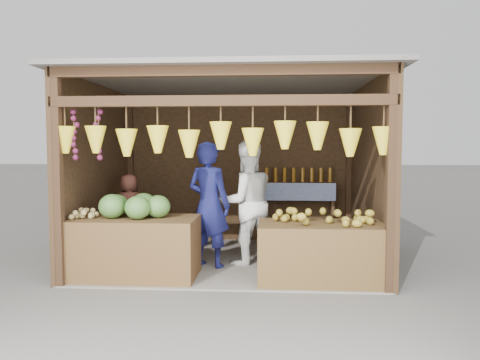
% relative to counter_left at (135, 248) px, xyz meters
% --- Properties ---
extents(ground, '(80.00, 80.00, 0.00)m').
position_rel_counter_left_xyz_m(ground, '(1.14, 1.01, -0.39)').
color(ground, '#514F49').
rests_on(ground, ground).
extents(stall_structure, '(4.30, 3.30, 2.66)m').
position_rel_counter_left_xyz_m(stall_structure, '(1.11, 0.97, 1.28)').
color(stall_structure, slate).
rests_on(stall_structure, ground).
extents(back_shelf, '(1.25, 0.32, 1.32)m').
position_rel_counter_left_xyz_m(back_shelf, '(2.19, 2.29, 0.48)').
color(back_shelf, '#382314').
rests_on(back_shelf, ground).
extents(counter_left, '(1.57, 0.85, 0.78)m').
position_rel_counter_left_xyz_m(counter_left, '(0.00, 0.00, 0.00)').
color(counter_left, '#54361C').
rests_on(counter_left, ground).
extents(counter_right, '(1.59, 0.85, 0.73)m').
position_rel_counter_left_xyz_m(counter_right, '(2.37, -0.03, -0.02)').
color(counter_right, '#463117').
rests_on(counter_right, ground).
extents(stool, '(0.30, 0.30, 0.28)m').
position_rel_counter_left_xyz_m(stool, '(-0.39, 1.04, -0.25)').
color(stool, black).
rests_on(stool, ground).
extents(man_standing, '(0.75, 0.64, 1.75)m').
position_rel_counter_left_xyz_m(man_standing, '(0.87, 0.60, 0.49)').
color(man_standing, '#13164A').
rests_on(man_standing, ground).
extents(woman_standing, '(1.05, 0.95, 1.77)m').
position_rel_counter_left_xyz_m(woman_standing, '(1.38, 0.82, 0.50)').
color(woman_standing, white).
rests_on(woman_standing, ground).
extents(vendor_seated, '(0.52, 0.36, 1.00)m').
position_rel_counter_left_xyz_m(vendor_seated, '(-0.39, 1.04, 0.39)').
color(vendor_seated, '#542B21').
rests_on(vendor_seated, stool).
extents(melon_pile, '(1.00, 0.50, 0.32)m').
position_rel_counter_left_xyz_m(melon_pile, '(-0.03, 0.00, 0.55)').
color(melon_pile, '#255216').
rests_on(melon_pile, counter_left).
extents(tanfruit_pile, '(0.34, 0.40, 0.13)m').
position_rel_counter_left_xyz_m(tanfruit_pile, '(-0.63, -0.07, 0.45)').
color(tanfruit_pile, '#A89C4D').
rests_on(tanfruit_pile, counter_left).
extents(mango_pile, '(1.40, 0.64, 0.22)m').
position_rel_counter_left_xyz_m(mango_pile, '(2.39, -0.05, 0.46)').
color(mango_pile, '#B96718').
rests_on(mango_pile, counter_right).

